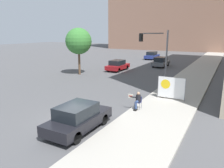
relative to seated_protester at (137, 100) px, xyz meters
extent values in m
plane|color=#4F4F51|center=(-2.66, -3.44, -0.79)|extent=(160.00, 160.00, 0.00)
cube|color=#A8A399|center=(1.60, 11.56, -0.72)|extent=(4.11, 90.00, 0.15)
cylinder|color=#474C56|center=(-0.17, -0.13, -0.42)|extent=(0.03, 0.03, 0.44)
cylinder|color=#474C56|center=(0.20, -0.13, -0.42)|extent=(0.03, 0.03, 0.44)
cylinder|color=#474C56|center=(-0.17, 0.24, -0.42)|extent=(0.03, 0.03, 0.44)
cylinder|color=#474C56|center=(0.20, 0.24, -0.42)|extent=(0.03, 0.03, 0.44)
cube|color=navy|center=(0.02, 0.06, -0.19)|extent=(0.40, 0.40, 0.02)
cube|color=navy|center=(0.02, 0.25, 0.01)|extent=(0.40, 0.02, 0.38)
cylinder|color=#334775|center=(0.02, -0.10, -0.09)|extent=(0.18, 0.42, 0.18)
cylinder|color=#334775|center=(0.02, -0.31, -0.42)|extent=(0.16, 0.16, 0.44)
cube|color=black|center=(0.02, -0.37, -0.59)|extent=(0.20, 0.28, 0.10)
cylinder|color=black|center=(0.02, 0.09, 0.08)|extent=(0.34, 0.34, 0.52)
sphere|color=tan|center=(0.02, 0.09, 0.45)|extent=(0.22, 0.22, 0.22)
cylinder|color=black|center=(-0.31, 0.01, 0.16)|extent=(0.45, 0.09, 0.09)
cube|color=#EAE5C6|center=(-0.51, 0.01, 0.20)|extent=(0.37, 0.02, 0.28)
cube|color=#AD1414|center=(-0.51, -0.01, 0.20)|extent=(0.28, 0.01, 0.07)
cylinder|color=#756651|center=(0.65, 3.61, -0.24)|extent=(0.28, 0.28, 0.81)
cylinder|color=navy|center=(0.65, 3.61, 0.49)|extent=(0.34, 0.34, 0.64)
sphere|color=#936B4C|center=(0.65, 3.61, 0.91)|extent=(0.21, 0.21, 0.21)
cylinder|color=slate|center=(0.41, 3.34, 0.24)|extent=(0.06, 0.06, 1.77)
cylinder|color=slate|center=(2.54, 3.34, 0.24)|extent=(0.06, 0.06, 1.77)
cube|color=white|center=(1.48, 3.34, 0.29)|extent=(2.13, 0.02, 1.67)
cylinder|color=yellow|center=(1.01, 3.32, 0.54)|extent=(0.74, 0.01, 0.74)
cylinder|color=slate|center=(-0.07, 7.21, 2.05)|extent=(0.16, 0.16, 5.38)
cylinder|color=slate|center=(-1.58, 7.72, 4.44)|extent=(1.13, 3.07, 0.11)
cube|color=black|center=(-3.10, 8.23, 4.02)|extent=(0.38, 0.38, 0.84)
sphere|color=green|center=(-3.10, 8.23, 3.74)|extent=(0.18, 0.18, 0.18)
cube|color=black|center=(-1.70, -4.42, -0.23)|extent=(1.88, 4.23, 0.58)
cube|color=black|center=(-1.70, -4.59, 0.40)|extent=(1.62, 2.20, 0.67)
cylinder|color=black|center=(-2.53, -3.11, -0.47)|extent=(0.22, 0.64, 0.64)
cylinder|color=black|center=(-0.87, -3.11, -0.47)|extent=(0.22, 0.64, 0.64)
cylinder|color=black|center=(-2.53, -5.73, -0.47)|extent=(0.22, 0.64, 0.64)
cylinder|color=black|center=(-0.87, -5.73, -0.47)|extent=(0.22, 0.64, 0.64)
cube|color=maroon|center=(-8.68, 13.84, -0.24)|extent=(1.86, 4.25, 0.56)
cube|color=black|center=(-8.68, 13.67, 0.37)|extent=(1.60, 2.21, 0.66)
cylinder|color=black|center=(-9.50, 15.15, -0.47)|extent=(0.22, 0.64, 0.64)
cylinder|color=black|center=(-7.86, 15.15, -0.47)|extent=(0.22, 0.64, 0.64)
cylinder|color=black|center=(-9.50, 12.52, -0.47)|extent=(0.22, 0.64, 0.64)
cylinder|color=black|center=(-7.86, 12.52, -0.47)|extent=(0.22, 0.64, 0.64)
cube|color=#565B60|center=(-4.33, 20.28, -0.23)|extent=(1.84, 4.17, 0.58)
cube|color=black|center=(-4.33, 20.11, 0.39)|extent=(1.58, 2.17, 0.67)
cylinder|color=black|center=(-5.14, 21.57, -0.47)|extent=(0.22, 0.64, 0.64)
cylinder|color=black|center=(-3.53, 21.57, -0.47)|extent=(0.22, 0.64, 0.64)
cylinder|color=black|center=(-5.14, 18.98, -0.47)|extent=(0.22, 0.64, 0.64)
cylinder|color=black|center=(-3.53, 18.98, -0.47)|extent=(0.22, 0.64, 0.64)
cube|color=navy|center=(-8.77, 29.07, -0.23)|extent=(1.78, 4.68, 0.58)
cube|color=black|center=(-8.77, 28.89, 0.39)|extent=(1.53, 2.43, 0.67)
cylinder|color=black|center=(-9.55, 30.52, -0.47)|extent=(0.22, 0.64, 0.64)
cylinder|color=black|center=(-7.98, 30.52, -0.47)|extent=(0.22, 0.64, 0.64)
cylinder|color=black|center=(-9.55, 27.62, -0.47)|extent=(0.22, 0.64, 0.64)
cylinder|color=black|center=(-7.98, 27.62, -0.47)|extent=(0.22, 0.64, 0.64)
cylinder|color=brown|center=(-11.66, 8.86, 0.75)|extent=(0.28, 0.28, 3.09)
sphere|color=#387A33|center=(-11.66, 8.86, 3.44)|extent=(3.28, 3.28, 3.28)
camera|label=1|loc=(5.38, -13.45, 4.58)|focal=35.00mm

